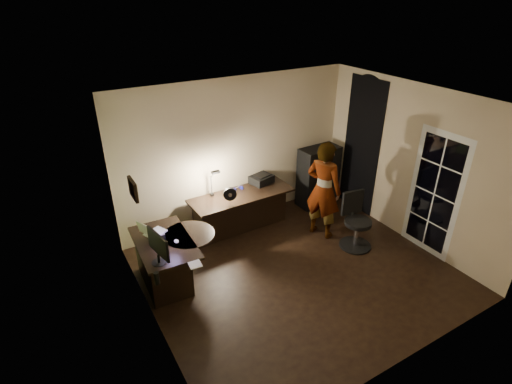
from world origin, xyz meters
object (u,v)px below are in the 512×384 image
desk_left (166,262)px  office_chair (358,222)px  person (324,190)px  monitor (158,253)px  desk_right (242,211)px  cabinet (318,176)px

desk_left → office_chair: 3.20m
office_chair → person: bearing=122.4°
monitor → person: size_ratio=0.29×
desk_left → office_chair: bearing=-11.0°
desk_right → person: size_ratio=1.07×
monitor → person: person is taller
desk_left → monitor: (-0.21, -0.44, 0.52)m
desk_left → monitor: size_ratio=2.47×
cabinet → desk_left: bearing=-168.9°
desk_left → monitor: bearing=-113.3°
desk_left → office_chair: size_ratio=1.30×
cabinet → person: 1.18m
desk_right → person: bearing=-38.7°
monitor → office_chair: (3.32, -0.31, -0.40)m
cabinet → desk_right: bearing=-179.8°
desk_right → cabinet: 1.81m
desk_left → desk_right: bearing=26.3°
monitor → desk_right: bearing=21.5°
office_chair → person: (-0.27, 0.63, 0.40)m
desk_right → desk_left: bearing=-157.6°
desk_right → monitor: (-1.91, -1.19, 0.53)m
desk_right → monitor: size_ratio=3.73×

